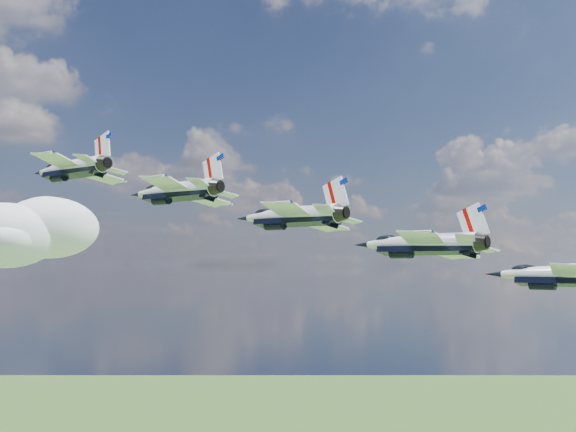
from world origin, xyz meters
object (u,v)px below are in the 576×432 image
jet_1 (173,191)px  jet_2 (288,216)px  jet_0 (69,169)px  jet_4 (560,275)px  jet_3 (416,244)px

jet_1 → jet_2: (7.83, -8.81, -2.67)m
jet_0 → jet_4: (31.33, -35.23, -10.69)m
jet_0 → jet_1: bearing=-66.8°
jet_2 → jet_3: bearing=-66.8°
jet_3 → jet_4: bearing=-66.8°
jet_1 → jet_2: 12.08m
jet_1 → jet_2: jet_1 is taller
jet_1 → jet_4: 36.25m
jet_0 → jet_3: jet_0 is taller
jet_2 → jet_4: size_ratio=1.00×
jet_4 → jet_1: bearing=113.2°
jet_0 → jet_4: size_ratio=1.00×
jet_1 → jet_3: 24.17m
jet_0 → jet_2: jet_0 is taller
jet_0 → jet_2: 24.17m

